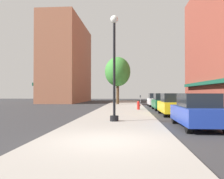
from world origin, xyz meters
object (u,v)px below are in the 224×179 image
at_px(car_blue, 197,111).
at_px(tree_near, 118,72).
at_px(car_white, 155,100).
at_px(car_green, 162,102).
at_px(parking_meter_near, 140,99).
at_px(lamppost, 114,66).
at_px(fire_hydrant, 138,105).
at_px(car_yellow, 173,105).

bearing_deg(car_blue, tree_near, 102.82).
bearing_deg(car_white, car_green, -87.84).
distance_m(parking_meter_near, tree_near, 6.70).
relative_size(car_blue, car_green, 1.00).
bearing_deg(parking_meter_near, lamppost, -97.60).
bearing_deg(car_white, lamppost, -101.04).
bearing_deg(lamppost, fire_hydrant, 80.09).
bearing_deg(car_yellow, car_white, 91.06).
bearing_deg(car_yellow, parking_meter_near, 101.18).
height_order(lamppost, car_white, lamppost).
xyz_separation_m(tree_near, car_blue, (4.94, -22.18, -3.89)).
distance_m(parking_meter_near, car_blue, 17.62).
relative_size(lamppost, car_yellow, 1.37).
height_order(fire_hydrant, tree_near, tree_near).
distance_m(lamppost, car_yellow, 6.93).
bearing_deg(fire_hydrant, parking_meter_near, 85.90).
height_order(car_green, car_white, same).
distance_m(parking_meter_near, car_green, 5.62).
distance_m(fire_hydrant, parking_meter_near, 6.44).
bearing_deg(car_yellow, tree_near, 108.65).
height_order(fire_hydrant, parking_meter_near, parking_meter_near).
height_order(tree_near, car_white, tree_near).
xyz_separation_m(car_green, car_white, (0.00, 6.69, 0.00)).
bearing_deg(car_yellow, car_green, 91.06).
bearing_deg(car_white, fire_hydrant, -104.93).
height_order(lamppost, car_green, lamppost).
distance_m(lamppost, tree_near, 20.72).
xyz_separation_m(fire_hydrant, car_yellow, (2.41, -4.51, 0.29)).
bearing_deg(tree_near, car_yellow, -72.42).
xyz_separation_m(tree_near, car_green, (4.94, -9.94, -3.89)).
height_order(parking_meter_near, car_green, car_green).
xyz_separation_m(parking_meter_near, tree_near, (-2.99, 4.67, 3.75)).
bearing_deg(parking_meter_near, tree_near, 122.64).
bearing_deg(car_yellow, lamppost, -127.85).
height_order(parking_meter_near, car_blue, car_blue).
bearing_deg(car_white, parking_meter_near, -141.63).
bearing_deg(car_green, fire_hydrant, -156.77).
bearing_deg(car_white, car_yellow, -87.84).
bearing_deg(car_yellow, fire_hydrant, 119.18).
height_order(fire_hydrant, car_green, car_green).
height_order(car_yellow, car_white, same).
bearing_deg(car_green, car_blue, -92.20).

